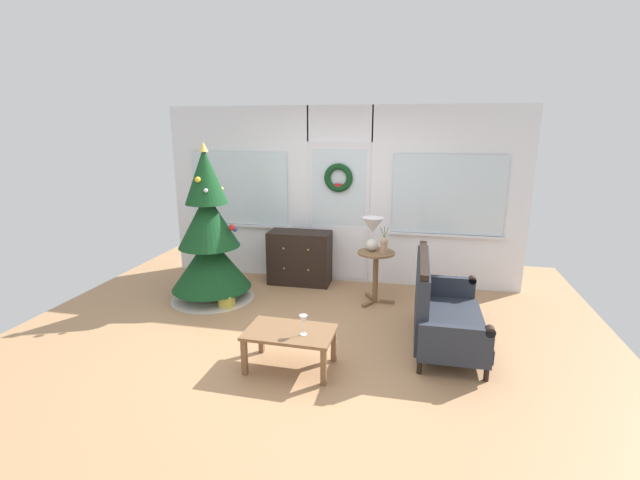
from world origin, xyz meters
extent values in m
plane|color=#AD7F56|center=(0.00, 0.00, 0.00)|extent=(6.76, 6.76, 0.00)
cube|color=white|center=(-1.52, 2.09, 1.27)|extent=(2.15, 0.08, 2.55)
cube|color=white|center=(1.52, 2.09, 1.27)|extent=(2.15, 0.08, 2.55)
cube|color=white|center=(0.00, 2.09, 2.30)|extent=(0.94, 0.08, 0.50)
cube|color=silver|center=(0.00, 2.05, 1.02)|extent=(0.90, 0.05, 2.05)
cube|color=white|center=(0.00, 2.03, 0.45)|extent=(0.78, 0.02, 0.80)
cube|color=silver|center=(0.00, 2.03, 1.40)|extent=(0.78, 0.01, 1.10)
cube|color=silver|center=(-1.52, 2.03, 1.35)|extent=(1.50, 0.01, 1.10)
cube|color=silver|center=(1.52, 2.03, 1.35)|extent=(1.50, 0.01, 1.10)
cube|color=silver|center=(-1.52, 2.02, 0.78)|extent=(1.59, 0.06, 0.03)
cube|color=silver|center=(1.52, 2.02, 0.78)|extent=(1.59, 0.06, 0.03)
torus|color=#123B1B|center=(0.00, 1.99, 1.55)|extent=(0.41, 0.09, 0.41)
cube|color=red|center=(0.00, 1.97, 1.42)|extent=(0.10, 0.02, 0.10)
cylinder|color=#4C331E|center=(-1.53, 0.95, 0.12)|extent=(0.10, 0.10, 0.24)
cone|color=beige|center=(-1.53, 0.95, 0.05)|extent=(1.11, 1.11, 0.10)
cone|color=#14421E|center=(-1.53, 0.95, 0.51)|extent=(1.05, 1.05, 0.71)
cone|color=#14421E|center=(-1.53, 0.95, 1.08)|extent=(0.80, 0.80, 0.71)
cone|color=#14421E|center=(-1.53, 0.95, 1.65)|extent=(0.55, 0.55, 0.71)
cone|color=#E0BC4C|center=(-1.53, 0.95, 2.01)|extent=(0.12, 0.12, 0.12)
sphere|color=red|center=(-1.66, 1.22, 0.99)|extent=(0.08, 0.08, 0.08)
sphere|color=gold|center=(-1.39, 1.11, 1.47)|extent=(0.05, 0.05, 0.05)
sphere|color=silver|center=(-1.43, 0.75, 1.50)|extent=(0.05, 0.05, 0.05)
sphere|color=#264CB2|center=(-1.23, 1.10, 0.94)|extent=(0.07, 0.07, 0.07)
sphere|color=red|center=(-1.20, 0.94, 1.00)|extent=(0.08, 0.08, 0.08)
sphere|color=gold|center=(-1.53, 0.75, 1.63)|extent=(0.07, 0.07, 0.07)
sphere|color=silver|center=(-1.70, 1.20, 1.11)|extent=(0.06, 0.06, 0.06)
sphere|color=#264CB2|center=(-1.20, 1.11, 0.74)|extent=(0.05, 0.05, 0.05)
cube|color=black|center=(-0.53, 1.79, 0.39)|extent=(0.90, 0.43, 0.78)
sphere|color=tan|center=(-0.71, 1.57, 0.58)|extent=(0.03, 0.03, 0.03)
sphere|color=tan|center=(-0.35, 1.57, 0.58)|extent=(0.03, 0.03, 0.03)
sphere|color=tan|center=(-0.71, 1.57, 0.28)|extent=(0.03, 0.03, 0.03)
sphere|color=tan|center=(-0.35, 1.57, 0.28)|extent=(0.03, 0.03, 0.03)
cylinder|color=black|center=(1.82, -0.39, 0.07)|extent=(0.05, 0.05, 0.14)
cylinder|color=black|center=(1.81, 0.97, 0.07)|extent=(0.05, 0.05, 0.14)
cylinder|color=black|center=(1.22, -0.40, 0.07)|extent=(0.05, 0.05, 0.14)
cylinder|color=black|center=(1.21, 0.96, 0.07)|extent=(0.05, 0.05, 0.14)
cube|color=#282D38|center=(1.52, 0.28, 0.21)|extent=(0.73, 1.30, 0.14)
cube|color=#282D38|center=(1.22, 0.28, 0.59)|extent=(0.13, 1.30, 0.62)
cube|color=black|center=(1.22, 0.28, 0.93)|extent=(0.09, 1.27, 0.06)
cube|color=#282D38|center=(1.52, -0.41, 0.33)|extent=(0.66, 0.09, 0.38)
cylinder|color=black|center=(1.81, -0.41, 0.50)|extent=(0.09, 0.09, 0.09)
cube|color=#282D38|center=(1.51, 0.98, 0.33)|extent=(0.66, 0.09, 0.38)
cylinder|color=black|center=(1.80, 0.98, 0.50)|extent=(0.09, 0.09, 0.09)
cylinder|color=brown|center=(0.63, 1.27, 0.68)|extent=(0.48, 0.48, 0.02)
cylinder|color=brown|center=(0.63, 1.27, 0.33)|extent=(0.07, 0.07, 0.67)
cube|color=brown|center=(0.79, 1.27, 0.02)|extent=(0.20, 0.05, 0.04)
cube|color=brown|center=(0.55, 1.41, 0.02)|extent=(0.14, 0.20, 0.04)
cube|color=brown|center=(0.55, 1.13, 0.02)|extent=(0.14, 0.20, 0.04)
sphere|color=silver|center=(0.57, 1.31, 0.78)|extent=(0.16, 0.16, 0.16)
cylinder|color=silver|center=(0.57, 1.31, 0.90)|extent=(0.02, 0.02, 0.06)
cone|color=silver|center=(0.57, 1.31, 1.03)|extent=(0.28, 0.28, 0.20)
cylinder|color=tan|center=(0.73, 1.21, 0.77)|extent=(0.09, 0.09, 0.16)
sphere|color=tan|center=(0.73, 1.21, 0.85)|extent=(0.10, 0.10, 0.10)
cylinder|color=#4C7042|center=(0.71, 1.21, 0.95)|extent=(0.07, 0.01, 0.17)
cylinder|color=#4C7042|center=(0.73, 1.21, 0.95)|extent=(0.01, 0.01, 0.18)
cylinder|color=#4C7042|center=(0.75, 1.21, 0.95)|extent=(0.07, 0.01, 0.17)
cube|color=brown|center=(0.00, -0.55, 0.37)|extent=(0.85, 0.54, 0.03)
cube|color=brown|center=(-0.38, -0.77, 0.18)|extent=(0.05, 0.05, 0.36)
cube|color=brown|center=(0.38, -0.78, 0.18)|extent=(0.05, 0.05, 0.36)
cube|color=brown|center=(-0.37, -0.33, 0.18)|extent=(0.05, 0.05, 0.36)
cube|color=brown|center=(0.39, -0.34, 0.18)|extent=(0.05, 0.05, 0.36)
cylinder|color=silver|center=(0.15, -0.61, 0.39)|extent=(0.06, 0.06, 0.01)
cylinder|color=silver|center=(0.15, -0.61, 0.44)|extent=(0.01, 0.01, 0.10)
cone|color=silver|center=(0.15, -0.61, 0.54)|extent=(0.08, 0.08, 0.09)
cube|color=#D8C64C|center=(-1.20, 0.68, 0.08)|extent=(0.17, 0.15, 0.17)
camera|label=1|loc=(1.12, -4.29, 2.27)|focal=25.11mm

